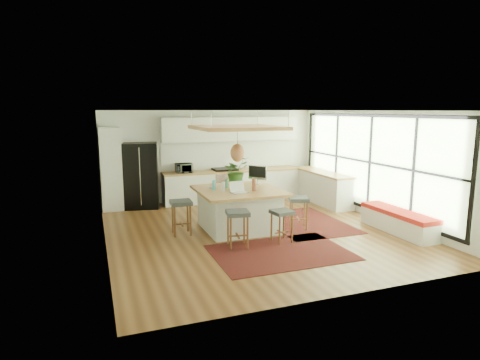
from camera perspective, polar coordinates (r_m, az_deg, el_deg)
name	(u,v)px	position (r m, az deg, el deg)	size (l,w,h in m)	color
floor	(256,230)	(9.34, 2.23, -7.09)	(7.00, 7.00, 0.00)	brown
ceiling	(257,111)	(8.93, 2.34, 9.72)	(7.00, 7.00, 0.00)	white
wall_back	(212,156)	(12.32, -3.94, 3.44)	(6.50, 6.50, 0.00)	silver
wall_front	(350,207)	(6.01, 15.11, -3.67)	(6.50, 6.50, 0.00)	silver
wall_left	(102,181)	(8.37, -18.76, -0.09)	(7.00, 7.00, 0.00)	silver
wall_right	(377,165)	(10.69, 18.61, 1.98)	(7.00, 7.00, 0.00)	silver
window_wall	(376,163)	(10.67, 18.50, 2.24)	(0.10, 6.20, 2.60)	black
pantry	(111,169)	(11.56, -17.66, 1.45)	(0.55, 0.60, 2.25)	silver
back_counter_base	(233,186)	(12.32, -1.01, -0.82)	(4.20, 0.60, 0.88)	silver
back_counter_top	(233,171)	(12.24, -1.02, 1.30)	(4.24, 0.64, 0.05)	#A16E39
backsplash	(230,155)	(12.46, -1.48, 3.54)	(4.20, 0.02, 0.80)	white
upper_cabinets	(231,129)	(12.25, -1.25, 7.18)	(4.20, 0.34, 0.70)	silver
range	(225,184)	(12.23, -2.12, -0.62)	(0.76, 0.62, 1.00)	#A5A5AA
right_counter_base	(322,188)	(12.27, 11.39, -1.05)	(0.60, 2.50, 0.88)	silver
right_counter_top	(322,172)	(12.19, 11.46, 1.07)	(0.64, 2.54, 0.05)	#A16E39
window_bench	(398,221)	(9.81, 21.26, -5.41)	(0.52, 2.00, 0.50)	silver
ceiling_panel	(237,140)	(9.22, -0.37, 5.69)	(1.86, 1.86, 0.80)	#A16E39
rug_near	(281,252)	(7.98, 5.74, -10.08)	(2.60, 1.80, 0.01)	black
rug_right	(304,222)	(10.08, 8.96, -5.90)	(1.80, 2.60, 0.01)	black
fridge	(141,175)	(11.62, -13.71, 0.68)	(0.91, 0.71, 1.82)	black
island	(239,209)	(9.34, -0.19, -4.12)	(1.85, 1.85, 0.93)	#A16E39
stool_near_left	(238,230)	(8.16, -0.34, -7.00)	(0.44, 0.44, 0.74)	#3C4143
stool_near_right	(282,225)	(8.50, 5.88, -6.36)	(0.40, 0.40, 0.68)	#3C4143
stool_right_front	(298,214)	(9.48, 8.19, -4.69)	(0.44, 0.44, 0.74)	#3C4143
stool_right_back	(275,205)	(10.21, 4.89, -3.57)	(0.42, 0.42, 0.71)	#3C4143
stool_left_side	(181,219)	(9.06, -8.23, -5.38)	(0.45, 0.45, 0.76)	#3C4143
laptop	(239,187)	(8.82, -0.07, -1.06)	(0.35, 0.37, 0.26)	#A5A5AA
monitor	(258,174)	(9.86, 2.48, 0.92)	(0.50, 0.18, 0.46)	#A5A5AA
microwave	(184,167)	(11.82, -7.86, 1.82)	(0.48, 0.26, 0.32)	#A5A5AA
island_plant	(236,174)	(9.77, -0.56, 0.87)	(0.61, 0.68, 0.53)	#1E4C19
island_bowl	(212,187)	(9.36, -3.93, -1.05)	(0.19, 0.19, 0.05)	silver
island_bottle_0	(214,186)	(9.15, -3.64, -0.85)	(0.07, 0.07, 0.19)	#38C9E1
island_bottle_1	(224,188)	(8.95, -2.27, -1.06)	(0.07, 0.07, 0.19)	white
island_bottle_2	(254,187)	(9.03, 1.95, -0.96)	(0.07, 0.07, 0.19)	brown
island_bottle_3	(252,184)	(9.39, 1.71, -0.55)	(0.07, 0.07, 0.19)	silver
island_bottle_4	(227,184)	(9.39, -1.86, -0.55)	(0.07, 0.07, 0.19)	#56906D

